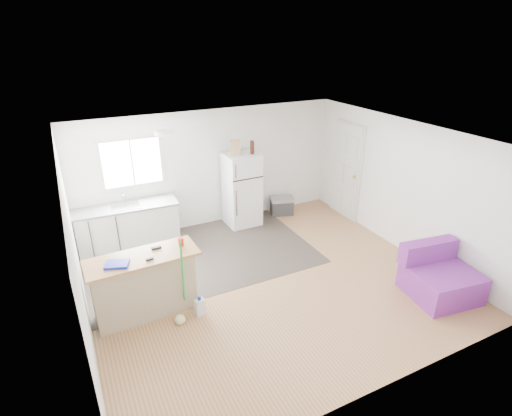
{
  "coord_description": "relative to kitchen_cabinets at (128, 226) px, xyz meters",
  "views": [
    {
      "loc": [
        -2.64,
        -4.87,
        3.81
      ],
      "look_at": [
        0.13,
        0.7,
        1.01
      ],
      "focal_mm": 28.0,
      "sensor_mm": 36.0,
      "label": 1
    }
  ],
  "objects": [
    {
      "name": "refrigerator",
      "position": [
        2.34,
        -0.04,
        0.34
      ],
      "size": [
        0.69,
        0.66,
        1.53
      ],
      "rotation": [
        0.0,
        0.0,
        0.02
      ],
      "color": "white",
      "rests_on": "floor"
    },
    {
      "name": "window",
      "position": [
        0.26,
        0.28,
        1.12
      ],
      "size": [
        1.18,
        0.06,
        0.98
      ],
      "color": "white",
      "rests_on": "back_wall"
    },
    {
      "name": "vinyl_zone",
      "position": [
        1.08,
        -0.96,
        -0.42
      ],
      "size": [
        4.05,
        2.5,
        0.0
      ],
      "primitive_type": "cube",
      "color": "#332C26",
      "rests_on": "floor"
    },
    {
      "name": "bottle_right",
      "position": [
        2.56,
        -0.07,
        1.23
      ],
      "size": [
        0.07,
        0.07,
        0.25
      ],
      "primitive_type": "cylinder",
      "rotation": [
        0.0,
        0.0,
        0.03
      ],
      "color": "#3B150A",
      "rests_on": "refrigerator"
    },
    {
      "name": "cleaner_jug",
      "position": [
        0.52,
        -2.53,
        -0.29
      ],
      "size": [
        0.16,
        0.13,
        0.31
      ],
      "rotation": [
        0.0,
        0.0,
        0.2
      ],
      "color": "white",
      "rests_on": "floor"
    },
    {
      "name": "peninsula",
      "position": [
        -0.15,
        -2.13,
        0.05
      ],
      "size": [
        1.56,
        0.65,
        0.94
      ],
      "rotation": [
        0.0,
        0.0,
        0.04
      ],
      "color": "tan",
      "rests_on": "floor"
    },
    {
      "name": "kitchen_cabinets",
      "position": [
        0.0,
        0.0,
        0.0
      ],
      "size": [
        1.9,
        0.68,
        1.11
      ],
      "rotation": [
        0.0,
        0.0,
        -0.05
      ],
      "color": "white",
      "rests_on": "floor"
    },
    {
      "name": "purple_seat",
      "position": [
        4.03,
        -3.69,
        -0.14
      ],
      "size": [
        1.08,
        1.04,
        0.79
      ],
      "rotation": [
        0.0,
        0.0,
        -0.15
      ],
      "color": "purple",
      "rests_on": "floor"
    },
    {
      "name": "bottle_left",
      "position": [
        2.54,
        -0.14,
        1.23
      ],
      "size": [
        0.08,
        0.08,
        0.25
      ],
      "primitive_type": "cylinder",
      "rotation": [
        0.0,
        0.0,
        0.21
      ],
      "color": "#3B150A",
      "rests_on": "refrigerator"
    },
    {
      "name": "cooler",
      "position": [
        3.33,
        -0.02,
        -0.23
      ],
      "size": [
        0.59,
        0.49,
        0.39
      ],
      "rotation": [
        0.0,
        0.0,
        -0.32
      ],
      "color": "#303133",
      "rests_on": "floor"
    },
    {
      "name": "mop",
      "position": [
        0.24,
        -2.55,
        -0.2
      ],
      "size": [
        0.25,
        0.37,
        1.33
      ],
      "rotation": [
        0.0,
        0.0,
        -0.21
      ],
      "color": "green",
      "rests_on": "floor"
    },
    {
      "name": "tool_b",
      "position": [
        -0.05,
        -2.27,
        0.53
      ],
      "size": [
        0.11,
        0.06,
        0.03
      ],
      "primitive_type": "cube",
      "rotation": [
        0.0,
        0.0,
        0.19
      ],
      "color": "black",
      "rests_on": "peninsula"
    },
    {
      "name": "interior_door",
      "position": [
        4.53,
        -0.66,
        0.59
      ],
      "size": [
        0.11,
        0.92,
        2.1
      ],
      "color": "white",
      "rests_on": "right_wall"
    },
    {
      "name": "red_cup",
      "position": [
        0.45,
        -2.07,
        0.58
      ],
      "size": [
        0.08,
        0.08,
        0.12
      ],
      "primitive_type": "cylinder",
      "rotation": [
        0.0,
        0.0,
        0.01
      ],
      "color": "red",
      "rests_on": "peninsula"
    },
    {
      "name": "ceiling_fixture",
      "position": [
        0.61,
        -1.01,
        1.93
      ],
      "size": [
        0.3,
        0.3,
        0.07
      ],
      "primitive_type": "cylinder",
      "color": "white",
      "rests_on": "ceiling"
    },
    {
      "name": "tool_a",
      "position": [
        0.1,
        -2.01,
        0.53
      ],
      "size": [
        0.14,
        0.05,
        0.03
      ],
      "primitive_type": "cube",
      "rotation": [
        0.0,
        0.0,
        -0.01
      ],
      "color": "black",
      "rests_on": "peninsula"
    },
    {
      "name": "cardboard_box",
      "position": [
        2.2,
        -0.06,
        1.25
      ],
      "size": [
        0.22,
        0.16,
        0.3
      ],
      "primitive_type": "cube",
      "rotation": [
        0.0,
        0.0,
        -0.31
      ],
      "color": "tan",
      "rests_on": "refrigerator"
    },
    {
      "name": "blue_tray",
      "position": [
        -0.47,
        -2.21,
        0.53
      ],
      "size": [
        0.36,
        0.31,
        0.04
      ],
      "primitive_type": "cube",
      "rotation": [
        0.0,
        0.0,
        -0.33
      ],
      "color": "#1321B9",
      "rests_on": "peninsula"
    },
    {
      "name": "room",
      "position": [
        1.81,
        -2.21,
        0.77
      ],
      "size": [
        5.51,
        5.01,
        2.41
      ],
      "color": "#94643E",
      "rests_on": "ground"
    }
  ]
}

